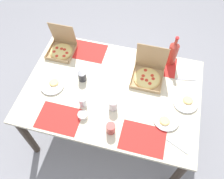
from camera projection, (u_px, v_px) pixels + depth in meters
The scene contains 21 objects.
ground_plane at pixel (112, 126), 2.79m from camera, with size 6.00×6.00×0.00m, color gray.
dining_table at pixel (112, 95), 2.24m from camera, with size 1.58×1.09×0.77m.
placemat_near_left at pixel (59, 118), 1.99m from camera, with size 0.36×0.26×0.00m, color red.
placemat_near_right at pixel (143, 139), 1.89m from camera, with size 0.36×0.26×0.00m, color red.
placemat_far_left at pixel (88, 51), 2.42m from camera, with size 0.36×0.26×0.00m, color red.
placemat_far_right at pixel (157, 65), 2.32m from camera, with size 0.36×0.26×0.00m, color red.
pizza_box_edge_far at pixel (62, 48), 2.38m from camera, with size 0.26×0.26×0.29m.
pizza_box_center at pixel (148, 73), 2.20m from camera, with size 0.28×0.29×0.32m.
plate_near_right at pixel (52, 85), 2.17m from camera, with size 0.22×0.22×0.03m.
plate_far_right at pixel (166, 120), 1.97m from camera, with size 0.22×0.22×0.03m.
plate_middle at pixel (186, 102), 2.07m from camera, with size 0.22×0.22×0.03m.
soda_bottle at pixel (173, 52), 2.23m from camera, with size 0.09×0.09×0.32m.
cup_spare at pixel (113, 105), 2.00m from camera, with size 0.07×0.07×0.11m, color silver.
cup_clear_right at pixel (111, 128), 1.89m from camera, with size 0.07×0.07×0.10m, color #BF4742.
cup_dark at pixel (83, 102), 2.02m from camera, with size 0.07×0.07×0.10m, color silver.
cup_red at pixel (82, 76), 2.18m from camera, with size 0.07×0.07×0.09m, color #333338.
condiment_bowl at pixel (83, 115), 1.99m from camera, with size 0.08×0.08×0.04m, color white.
fork_by_far_left at pixel (104, 80), 2.21m from camera, with size 0.19×0.02×0.01m, color #B7B7BC.
fork_by_near_left at pixel (177, 146), 1.85m from camera, with size 0.19×0.02×0.01m, color #B7B7BC.
fork_by_far_right at pixel (186, 79), 2.22m from camera, with size 0.19×0.02×0.01m, color #B7B7BC.
knife_by_near_right at pixel (112, 54), 2.39m from camera, with size 0.21×0.02×0.01m, color #B7B7BC.
Camera 1 is at (0.30, -1.17, 2.55)m, focal length 38.13 mm.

